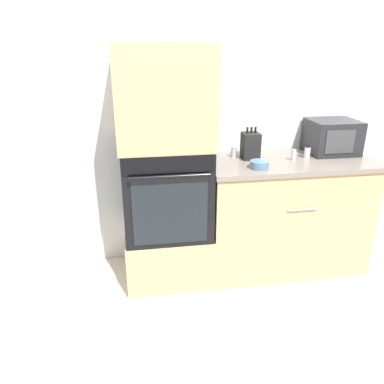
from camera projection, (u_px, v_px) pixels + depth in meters
name	position (u px, v px, depth m)	size (l,w,h in m)	color
ground_plane	(215.00, 291.00, 2.83)	(12.00, 12.00, 0.00)	beige
wall_back	(201.00, 110.00, 2.94)	(8.00, 0.05, 2.50)	silver
oven_cabinet_base	(168.00, 251.00, 2.98)	(0.65, 0.60, 0.40)	tan
wall_oven	(166.00, 188.00, 2.78)	(0.62, 0.64, 0.67)	black
oven_cabinet_upper	(163.00, 96.00, 2.53)	(0.65, 0.60, 0.68)	tan
counter_unit	(284.00, 214.00, 3.03)	(1.27, 0.63, 0.92)	tan
microwave	(332.00, 137.00, 2.98)	(0.37, 0.33, 0.26)	#232326
knife_block	(250.00, 146.00, 2.84)	(0.13, 0.13, 0.24)	black
bowl	(259.00, 165.00, 2.65)	(0.13, 0.13, 0.05)	#517599
condiment_jar_near	(307.00, 151.00, 2.88)	(0.04, 0.04, 0.11)	silver
condiment_jar_mid	(294.00, 155.00, 2.82)	(0.04, 0.04, 0.08)	silver
condiment_jar_far	(234.00, 152.00, 2.90)	(0.04, 0.04, 0.08)	silver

